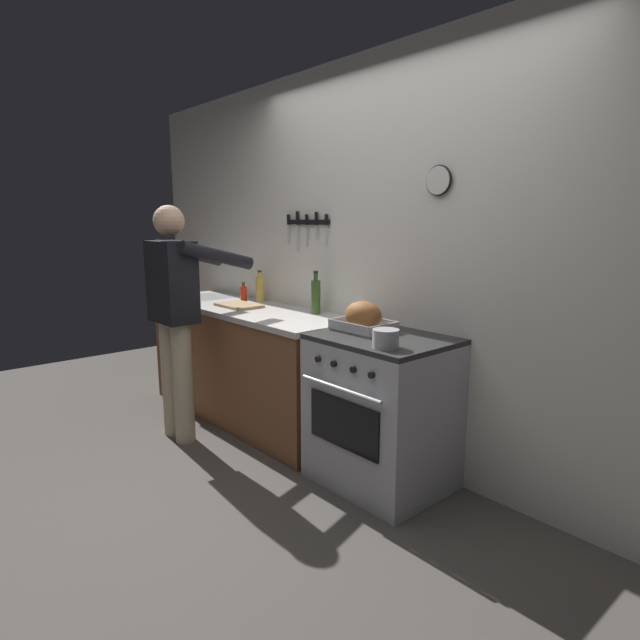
# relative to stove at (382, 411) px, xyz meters

# --- Properties ---
(ground_plane) EXTENTS (8.00, 8.00, 0.00)m
(ground_plane) POSITION_rel_stove_xyz_m (-0.22, -0.99, -0.45)
(ground_plane) COLOR #4C4742
(wall_back) EXTENTS (6.00, 0.13, 2.60)m
(wall_back) POSITION_rel_stove_xyz_m (-0.22, 0.36, 0.85)
(wall_back) COLOR white
(wall_back) RESTS_ON ground
(counter_block) EXTENTS (2.03, 0.65, 0.90)m
(counter_block) POSITION_rel_stove_xyz_m (-1.43, 0.00, 0.01)
(counter_block) COLOR brown
(counter_block) RESTS_ON ground
(stove) EXTENTS (0.76, 0.67, 0.90)m
(stove) POSITION_rel_stove_xyz_m (0.00, 0.00, 0.00)
(stove) COLOR #BCBCC1
(stove) RESTS_ON ground
(person_cook) EXTENTS (0.51, 0.63, 1.66)m
(person_cook) POSITION_rel_stove_xyz_m (-1.41, -0.59, 0.50)
(person_cook) COLOR #C6B793
(person_cook) RESTS_ON ground
(roasting_pan) EXTENTS (0.35, 0.26, 0.18)m
(roasting_pan) POSITION_rel_stove_xyz_m (-0.18, 0.02, 0.53)
(roasting_pan) COLOR #B7B7BC
(roasting_pan) RESTS_ON stove
(saucepan) EXTENTS (0.14, 0.14, 0.10)m
(saucepan) POSITION_rel_stove_xyz_m (0.19, -0.19, 0.50)
(saucepan) COLOR #B7B7BC
(saucepan) RESTS_ON stove
(cutting_board) EXTENTS (0.36, 0.24, 0.02)m
(cutting_board) POSITION_rel_stove_xyz_m (-1.46, -0.04, 0.46)
(cutting_board) COLOR tan
(cutting_board) RESTS_ON counter_block
(bottle_hot_sauce) EXTENTS (0.05, 0.05, 0.17)m
(bottle_hot_sauce) POSITION_rel_stove_xyz_m (-1.63, 0.11, 0.52)
(bottle_hot_sauce) COLOR red
(bottle_hot_sauce) RESTS_ON counter_block
(bottle_cooking_oil) EXTENTS (0.06, 0.06, 0.26)m
(bottle_cooking_oil) POSITION_rel_stove_xyz_m (-1.55, 0.22, 0.56)
(bottle_cooking_oil) COLOR gold
(bottle_cooking_oil) RESTS_ON counter_block
(bottle_olive_oil) EXTENTS (0.07, 0.07, 0.31)m
(bottle_olive_oil) POSITION_rel_stove_xyz_m (-0.82, 0.19, 0.58)
(bottle_olive_oil) COLOR #385623
(bottle_olive_oil) RESTS_ON counter_block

